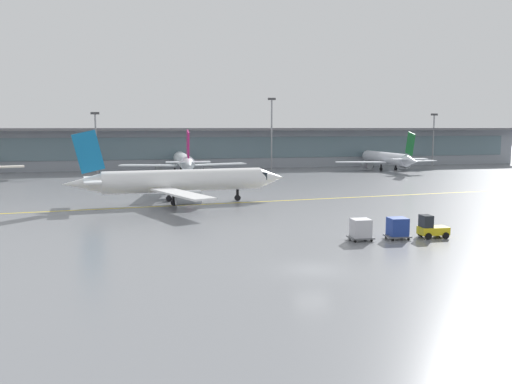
# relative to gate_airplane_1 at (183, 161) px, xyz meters

# --- Properties ---
(ground_plane) EXTENTS (400.00, 400.00, 0.00)m
(ground_plane) POSITION_rel_gate_airplane_1_xyz_m (2.06, -76.33, -2.82)
(ground_plane) COLOR slate
(taxiway_centreline_stripe) EXTENTS (109.59, 10.21, 0.01)m
(taxiway_centreline_stripe) POSITION_rel_gate_airplane_1_xyz_m (-3.73, -43.40, -2.82)
(taxiway_centreline_stripe) COLOR yellow
(taxiway_centreline_stripe) RESTS_ON ground_plane
(terminal_concourse) EXTENTS (181.58, 11.00, 9.60)m
(terminal_concourse) POSITION_rel_gate_airplane_1_xyz_m (2.06, 17.03, 2.10)
(terminal_concourse) COLOR #8C939E
(terminal_concourse) RESTS_ON ground_plane
(gate_airplane_1) EXTENTS (26.43, 28.34, 9.41)m
(gate_airplane_1) POSITION_rel_gate_airplane_1_xyz_m (0.00, 0.00, 0.00)
(gate_airplane_1) COLOR white
(gate_airplane_1) RESTS_ON ground_plane
(gate_airplane_2) EXTENTS (25.05, 26.85, 8.92)m
(gate_airplane_2) POSITION_rel_gate_airplane_1_xyz_m (46.39, 0.83, -0.15)
(gate_airplane_2) COLOR silver
(gate_airplane_2) RESTS_ON ground_plane
(taxiing_regional_jet) EXTENTS (29.16, 27.01, 9.65)m
(taxiing_regional_jet) POSITION_rel_gate_airplane_1_xyz_m (-4.10, -41.43, 0.07)
(taxiing_regional_jet) COLOR white
(taxiing_regional_jet) RESTS_ON ground_plane
(baggage_tug) EXTENTS (2.66, 1.73, 2.10)m
(baggage_tug) POSITION_rel_gate_airplane_1_xyz_m (16.12, -68.42, -1.93)
(baggage_tug) COLOR yellow
(baggage_tug) RESTS_ON ground_plane
(cargo_dolly_lead) EXTENTS (2.17, 1.70, 1.94)m
(cargo_dolly_lead) POSITION_rel_gate_airplane_1_xyz_m (12.86, -68.27, -1.77)
(cargo_dolly_lead) COLOR #595B60
(cargo_dolly_lead) RESTS_ON ground_plane
(cargo_dolly_trailing) EXTENTS (2.17, 1.70, 1.94)m
(cargo_dolly_trailing) POSITION_rel_gate_airplane_1_xyz_m (9.37, -68.10, -1.77)
(cargo_dolly_trailing) COLOR #595B60
(cargo_dolly_trailing) RESTS_ON ground_plane
(apron_light_mast_1) EXTENTS (1.80, 0.36, 13.01)m
(apron_light_mast_1) POSITION_rel_gate_airplane_1_xyz_m (-17.85, 7.48, 4.36)
(apron_light_mast_1) COLOR gray
(apron_light_mast_1) RESTS_ON ground_plane
(apron_light_mast_2) EXTENTS (1.80, 0.36, 16.47)m
(apron_light_mast_2) POSITION_rel_gate_airplane_1_xyz_m (21.10, 8.12, 6.11)
(apron_light_mast_2) COLOR gray
(apron_light_mast_2) RESTS_ON ground_plane
(apron_light_mast_3) EXTENTS (1.80, 0.36, 13.19)m
(apron_light_mast_3) POSITION_rel_gate_airplane_1_xyz_m (64.22, 10.68, 4.45)
(apron_light_mast_3) COLOR gray
(apron_light_mast_3) RESTS_ON ground_plane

